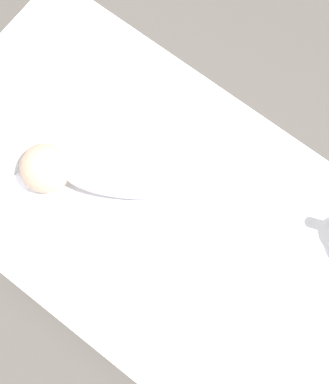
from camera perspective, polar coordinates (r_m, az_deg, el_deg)
ground_plane at (r=1.38m, az=1.11°, el=-4.53°), size 12.00×12.00×0.00m
bed_mattress at (r=1.31m, az=1.18°, el=-4.04°), size 1.51×0.79×0.16m
swaddled_baby at (r=1.19m, az=-3.63°, el=3.21°), size 0.55×0.47×0.13m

